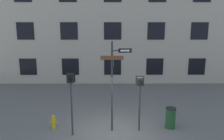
{
  "coord_description": "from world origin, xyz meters",
  "views": [
    {
      "loc": [
        -0.17,
        -8.9,
        4.69
      ],
      "look_at": [
        -0.11,
        0.32,
        2.81
      ],
      "focal_mm": 35.0,
      "sensor_mm": 36.0,
      "label": 1
    }
  ],
  "objects": [
    {
      "name": "ground_plane",
      "position": [
        0.0,
        0.0,
        0.0
      ],
      "size": [
        60.0,
        60.0,
        0.0
      ],
      "primitive_type": "plane",
      "color": "#595651"
    },
    {
      "name": "pedestrian_signal_right",
      "position": [
        1.13,
        0.32,
        1.96
      ],
      "size": [
        0.36,
        0.4,
        2.52
      ],
      "color": "#2D2D33",
      "rests_on": "ground_plane"
    },
    {
      "name": "trash_bin",
      "position": [
        2.61,
        0.57,
        0.49
      ],
      "size": [
        0.48,
        0.48,
        0.98
      ],
      "color": "#1E4723",
      "rests_on": "ground_plane"
    },
    {
      "name": "street_sign_pole",
      "position": [
        -0.04,
        0.31,
        2.41
      ],
      "size": [
        1.33,
        0.96,
        4.05
      ],
      "color": "#2D2D33",
      "rests_on": "ground_plane"
    },
    {
      "name": "pedestrian_signal_left",
      "position": [
        -1.83,
        -0.1,
        2.14
      ],
      "size": [
        0.35,
        0.4,
        2.77
      ],
      "color": "#2D2D33",
      "rests_on": "ground_plane"
    },
    {
      "name": "fire_hydrant",
      "position": [
        -2.82,
        0.54,
        0.32
      ],
      "size": [
        0.34,
        0.18,
        0.66
      ],
      "color": "gold",
      "rests_on": "ground_plane"
    }
  ]
}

